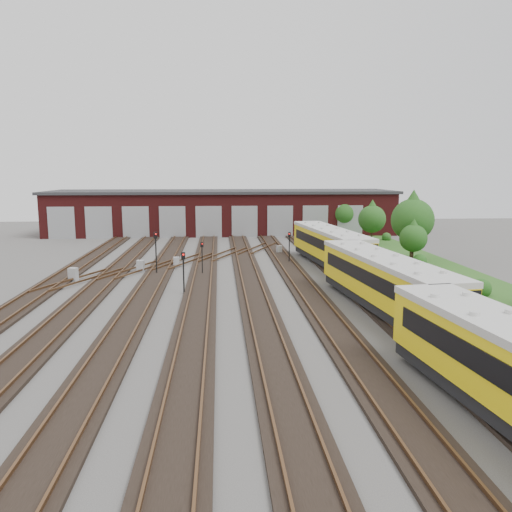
{
  "coord_description": "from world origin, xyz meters",
  "views": [
    {
      "loc": [
        -0.53,
        -35.46,
        8.9
      ],
      "look_at": [
        2.53,
        5.87,
        2.0
      ],
      "focal_mm": 35.0,
      "sensor_mm": 36.0,
      "label": 1
    }
  ],
  "objects": [
    {
      "name": "signal_mast_1",
      "position": [
        -6.14,
        8.53,
        2.42
      ],
      "size": [
        0.33,
        0.32,
        3.8
      ],
      "rotation": [
        0.0,
        0.0,
        0.4
      ],
      "color": "black",
      "rests_on": "ground"
    },
    {
      "name": "tree_3",
      "position": [
        18.55,
        12.02,
        2.89
      ],
      "size": [
        2.72,
        2.72,
        4.5
      ],
      "color": "black",
      "rests_on": "ground"
    },
    {
      "name": "relay_cabinet_0",
      "position": [
        -12.74,
        6.27,
        0.56
      ],
      "size": [
        0.81,
        0.73,
        1.12
      ],
      "primitive_type": "cube",
      "rotation": [
        0.0,
        0.0,
        -0.29
      ],
      "color": "#9A9C9F",
      "rests_on": "ground"
    },
    {
      "name": "ground",
      "position": [
        0.0,
        0.0,
        0.0
      ],
      "size": [
        120.0,
        120.0,
        0.0
      ],
      "primitive_type": "plane",
      "color": "#413F3C",
      "rests_on": "ground"
    },
    {
      "name": "signal_mast_3",
      "position": [
        6.4,
        13.29,
        2.01
      ],
      "size": [
        0.28,
        0.26,
        3.12
      ],
      "rotation": [
        0.0,
        0.0,
        -0.17
      ],
      "color": "black",
      "rests_on": "ground"
    },
    {
      "name": "relay_cabinet_1",
      "position": [
        -4.7,
        12.19,
        0.47
      ],
      "size": [
        0.59,
        0.5,
        0.94
      ],
      "primitive_type": "cube",
      "rotation": [
        0.0,
        0.0,
        0.05
      ],
      "color": "#9A9C9F",
      "rests_on": "ground"
    },
    {
      "name": "maintenance_shed",
      "position": [
        -0.01,
        39.97,
        3.2
      ],
      "size": [
        51.0,
        12.5,
        6.35
      ],
      "color": "#4E1313",
      "rests_on": "ground"
    },
    {
      "name": "relay_cabinet_2",
      "position": [
        -7.73,
        9.81,
        0.54
      ],
      "size": [
        0.7,
        0.61,
        1.07
      ],
      "primitive_type": "cube",
      "rotation": [
        0.0,
        0.0,
        -0.12
      ],
      "color": "#9A9C9F",
      "rests_on": "ground"
    },
    {
      "name": "signal_mast_0",
      "position": [
        -3.21,
        1.0,
        2.04
      ],
      "size": [
        0.3,
        0.29,
        3.16
      ],
      "rotation": [
        0.0,
        0.0,
        0.2
      ],
      "color": "black",
      "rests_on": "ground"
    },
    {
      "name": "grass_verge",
      "position": [
        19.0,
        10.0,
        0.03
      ],
      "size": [
        8.0,
        55.0,
        0.05
      ],
      "primitive_type": "cube",
      "color": "#284C19",
      "rests_on": "ground"
    },
    {
      "name": "metro_train",
      "position": [
        10.0,
        -4.8,
        2.03
      ],
      "size": [
        4.57,
        48.27,
        3.32
      ],
      "rotation": [
        0.0,
        0.0,
        0.11
      ],
      "color": "black",
      "rests_on": "ground"
    },
    {
      "name": "tree_2",
      "position": [
        19.41,
        14.6,
        4.66
      ],
      "size": [
        4.38,
        4.38,
        7.25
      ],
      "color": "black",
      "rests_on": "ground"
    },
    {
      "name": "track_network",
      "position": [
        -0.17,
        0.59,
        0.11
      ],
      "size": [
        30.4,
        70.0,
        0.33
      ],
      "color": "black",
      "rests_on": "ground"
    },
    {
      "name": "bush_2",
      "position": [
        21.76,
        29.22,
        0.62
      ],
      "size": [
        1.24,
        1.24,
        1.24
      ],
      "primitive_type": "sphere",
      "color": "#1C4313",
      "rests_on": "ground"
    },
    {
      "name": "bush_1",
      "position": [
        18.79,
        10.79,
        0.69
      ],
      "size": [
        1.37,
        1.37,
        1.37
      ],
      "primitive_type": "sphere",
      "color": "#1C4313",
      "rests_on": "ground"
    },
    {
      "name": "signal_mast_2",
      "position": [
        -2.07,
        7.97,
        1.87
      ],
      "size": [
        0.26,
        0.24,
        2.94
      ],
      "rotation": [
        0.0,
        0.0,
        0.36
      ],
      "color": "black",
      "rests_on": "ground"
    },
    {
      "name": "bush_0",
      "position": [
        18.63,
        -1.03,
        0.73
      ],
      "size": [
        1.46,
        1.46,
        1.46
      ],
      "primitive_type": "sphere",
      "color": "#1C4313",
      "rests_on": "ground"
    },
    {
      "name": "relay_cabinet_4",
      "position": [
        6.11,
        19.26,
        0.45
      ],
      "size": [
        0.66,
        0.61,
        0.9
      ],
      "primitive_type": "cube",
      "rotation": [
        0.0,
        0.0,
        0.35
      ],
      "color": "#9A9C9F",
      "rests_on": "ground"
    },
    {
      "name": "tree_0",
      "position": [
        17.19,
        35.0,
        3.62
      ],
      "size": [
        3.4,
        3.4,
        5.63
      ],
      "color": "black",
      "rests_on": "ground"
    },
    {
      "name": "tree_1",
      "position": [
        18.52,
        25.48,
        3.64
      ],
      "size": [
        3.42,
        3.42,
        5.67
      ],
      "color": "black",
      "rests_on": "ground"
    },
    {
      "name": "relay_cabinet_3",
      "position": [
        9.61,
        10.51,
        0.48
      ],
      "size": [
        0.67,
        0.6,
        0.96
      ],
      "primitive_type": "cube",
      "rotation": [
        0.0,
        0.0,
        -0.23
      ],
      "color": "#9A9C9F",
      "rests_on": "ground"
    }
  ]
}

